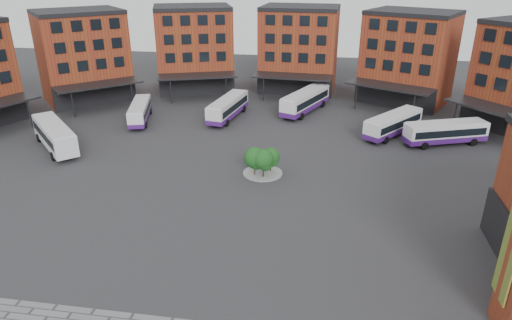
# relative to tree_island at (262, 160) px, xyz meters

# --- Properties ---
(ground) EXTENTS (160.00, 160.00, 0.00)m
(ground) POSITION_rel_tree_island_xyz_m (-1.99, -11.55, -1.86)
(ground) COLOR #28282B
(ground) RESTS_ON ground
(main_building) EXTENTS (94.14, 42.48, 14.60)m
(main_building) POSITION_rel_tree_island_xyz_m (-6.76, 26.70, 5.36)
(main_building) COLOR maroon
(main_building) RESTS_ON ground
(tree_island) EXTENTS (4.40, 4.40, 3.32)m
(tree_island) POSITION_rel_tree_island_xyz_m (0.00, 0.00, 0.00)
(tree_island) COLOR gray
(tree_island) RESTS_ON ground
(bus_a) EXTENTS (9.96, 10.09, 3.27)m
(bus_a) POSITION_rel_tree_island_xyz_m (-26.72, 3.78, 0.07)
(bus_a) COLOR silver
(bus_a) RESTS_ON ground
(bus_b) EXTENTS (4.72, 10.12, 2.78)m
(bus_b) POSITION_rel_tree_island_xyz_m (-20.29, 15.52, -0.36)
(bus_b) COLOR white
(bus_b) RESTS_ON ground
(bus_c) EXTENTS (4.36, 11.20, 3.08)m
(bus_c) POSITION_rel_tree_island_xyz_m (-7.84, 18.85, -0.20)
(bus_c) COLOR silver
(bus_c) RESTS_ON ground
(bus_d) EXTENTS (7.18, 11.86, 3.31)m
(bus_d) POSITION_rel_tree_island_xyz_m (3.39, 23.65, -0.07)
(bus_d) COLOR white
(bus_d) RESTS_ON ground
(bus_e) EXTENTS (8.54, 9.89, 3.00)m
(bus_e) POSITION_rel_tree_island_xyz_m (15.67, 15.20, -0.24)
(bus_e) COLOR white
(bus_e) RESTS_ON ground
(bus_f) EXTENTS (10.89, 5.94, 3.01)m
(bus_f) POSITION_rel_tree_island_xyz_m (21.87, 12.75, -0.23)
(bus_f) COLOR white
(bus_f) RESTS_ON ground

